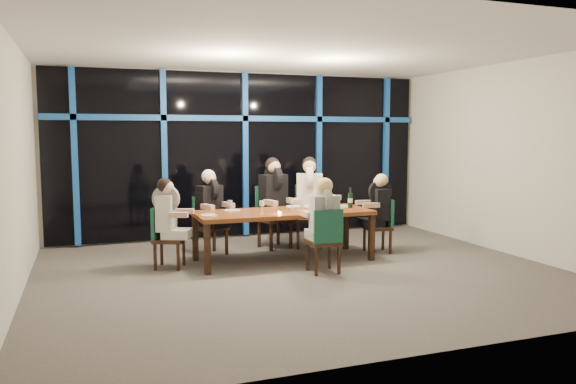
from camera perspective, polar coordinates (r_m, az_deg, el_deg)
name	(u,v)px	position (r m, az deg, el deg)	size (l,w,h in m)	color
room	(303,123)	(7.49, 1.57, 6.98)	(7.04, 7.00, 3.02)	#5D5752
window_wall	(245,152)	(10.29, -4.38, 4.06)	(6.86, 0.43, 2.94)	black
dining_table	(283,215)	(8.33, -0.47, -2.38)	(2.60, 1.00, 0.75)	brown
chair_far_left	(208,222)	(8.92, -8.11, -3.02)	(0.55, 0.55, 0.91)	black
chair_far_mid	(272,213)	(9.34, -1.65, -2.16)	(0.57, 0.57, 1.02)	black
chair_far_right	(309,212)	(9.45, 2.17, -2.06)	(0.61, 0.61, 1.02)	black
chair_end_left	(164,234)	(8.09, -12.50, -4.18)	(0.53, 0.53, 0.87)	black
chair_end_right	(382,222)	(9.08, 9.54, -3.07)	(0.45, 0.45, 0.86)	black
chair_near_mid	(325,238)	(7.60, 3.82, -4.64)	(0.42, 0.42, 0.89)	black
diner_far_left	(211,199)	(8.81, -7.86, -0.75)	(0.56, 0.62, 0.89)	black
diner_far_mid	(275,189)	(9.22, -1.38, 0.26)	(0.58, 0.69, 0.99)	black
diner_far_right	(309,189)	(9.32, 2.20, 0.33)	(0.62, 0.70, 1.00)	silver
diner_end_left	(168,210)	(8.02, -12.05, -1.75)	(0.60, 0.54, 0.85)	black
diner_end_right	(378,201)	(9.00, 9.14, -0.93)	(0.56, 0.46, 0.84)	black
diner_near_mid	(323,211)	(7.61, 3.63, -1.92)	(0.44, 0.55, 0.86)	black
plate_far_left	(232,210)	(8.36, -5.67, -1.86)	(0.24, 0.24, 0.01)	white
plate_far_mid	(294,206)	(8.77, 0.59, -1.46)	(0.24, 0.24, 0.01)	white
plate_far_right	(311,206)	(8.78, 2.33, -1.46)	(0.24, 0.24, 0.01)	white
plate_end_left	(208,215)	(7.90, -8.09, -2.35)	(0.24, 0.24, 0.01)	white
plate_end_right	(344,206)	(8.83, 5.71, -1.44)	(0.24, 0.24, 0.01)	white
plate_near_mid	(309,212)	(8.14, 2.11, -2.04)	(0.24, 0.24, 0.01)	white
wine_bottle	(350,200)	(8.67, 6.35, -0.81)	(0.07, 0.07, 0.32)	black
water_pitcher	(333,203)	(8.47, 4.58, -1.15)	(0.12, 0.10, 0.19)	silver
tea_light	(280,213)	(8.00, -0.86, -2.13)	(0.05, 0.05, 0.03)	#FDAD4B
wine_glass_a	(262,204)	(8.03, -2.67, -1.25)	(0.07, 0.07, 0.18)	silver
wine_glass_b	(292,202)	(8.47, 0.45, -1.00)	(0.06, 0.06, 0.16)	silver
wine_glass_c	(314,201)	(8.37, 2.67, -0.96)	(0.07, 0.07, 0.18)	silver
wine_glass_d	(230,204)	(8.15, -5.91, -1.19)	(0.07, 0.07, 0.18)	silver
wine_glass_e	(339,198)	(8.71, 5.19, -0.64)	(0.08, 0.08, 0.19)	silver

